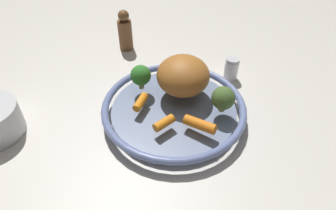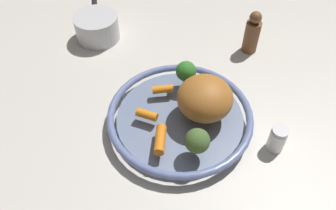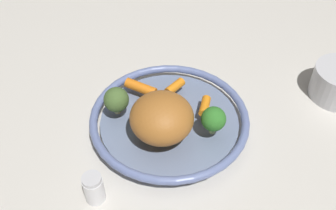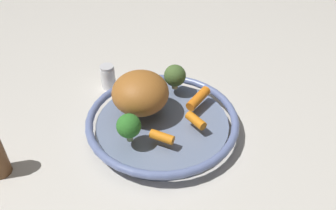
# 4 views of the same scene
# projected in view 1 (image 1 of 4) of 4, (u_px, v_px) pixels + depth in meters

# --- Properties ---
(ground_plane) EXTENTS (2.43, 2.43, 0.00)m
(ground_plane) POSITION_uv_depth(u_px,v_px,m) (174.00, 117.00, 0.72)
(ground_plane) COLOR beige
(serving_bowl) EXTENTS (0.33, 0.33, 0.04)m
(serving_bowl) POSITION_uv_depth(u_px,v_px,m) (174.00, 110.00, 0.71)
(serving_bowl) COLOR slate
(serving_bowl) RESTS_ON ground_plane
(roast_chicken_piece) EXTENTS (0.13, 0.13, 0.09)m
(roast_chicken_piece) POSITION_uv_depth(u_px,v_px,m) (183.00, 75.00, 0.70)
(roast_chicken_piece) COLOR #A86429
(roast_chicken_piece) RESTS_ON serving_bowl
(baby_carrot_back) EXTENTS (0.07, 0.03, 0.03)m
(baby_carrot_back) POSITION_uv_depth(u_px,v_px,m) (200.00, 124.00, 0.63)
(baby_carrot_back) COLOR orange
(baby_carrot_back) RESTS_ON serving_bowl
(baby_carrot_right) EXTENTS (0.03, 0.05, 0.02)m
(baby_carrot_right) POSITION_uv_depth(u_px,v_px,m) (164.00, 123.00, 0.64)
(baby_carrot_right) COLOR orange
(baby_carrot_right) RESTS_ON serving_bowl
(baby_carrot_near_rim) EXTENTS (0.03, 0.05, 0.02)m
(baby_carrot_near_rim) POSITION_uv_depth(u_px,v_px,m) (141.00, 102.00, 0.69)
(baby_carrot_near_rim) COLOR orange
(baby_carrot_near_rim) RESTS_ON serving_bowl
(broccoli_floret_large) EXTENTS (0.05, 0.05, 0.06)m
(broccoli_floret_large) POSITION_uv_depth(u_px,v_px,m) (141.00, 75.00, 0.72)
(broccoli_floret_large) COLOR #95AB66
(broccoli_floret_large) RESTS_ON serving_bowl
(broccoli_floret_small) EXTENTS (0.05, 0.05, 0.06)m
(broccoli_floret_small) POSITION_uv_depth(u_px,v_px,m) (223.00, 98.00, 0.66)
(broccoli_floret_small) COLOR tan
(broccoli_floret_small) RESTS_ON serving_bowl
(salt_shaker) EXTENTS (0.04, 0.04, 0.06)m
(salt_shaker) POSITION_uv_depth(u_px,v_px,m) (231.00, 69.00, 0.82)
(salt_shaker) COLOR white
(salt_shaker) RESTS_ON ground_plane
(pepper_mill) EXTENTS (0.04, 0.04, 0.12)m
(pepper_mill) POSITION_uv_depth(u_px,v_px,m) (125.00, 32.00, 0.91)
(pepper_mill) COLOR brown
(pepper_mill) RESTS_ON ground_plane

